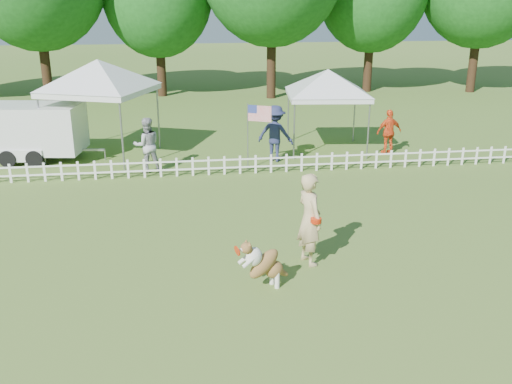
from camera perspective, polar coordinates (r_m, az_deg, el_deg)
The scene contains 13 objects.
ground at distance 11.83m, azimuth 3.31°, elevation -8.11°, with size 120.00×120.00×0.00m, color #3D631F.
picket_fence at distance 18.17m, azimuth -0.82°, elevation 2.77°, with size 22.00×0.08×0.60m, color white, non-canonical shape.
handler at distance 11.91m, azimuth 5.37°, elevation -2.72°, with size 0.73×0.48×1.99m, color tan.
dog at distance 10.99m, azimuth 0.88°, elevation -7.16°, with size 1.04×0.35×1.08m, color brown, non-canonical shape.
frisbee_on_turf at distance 11.80m, azimuth 1.88°, elevation -8.09°, with size 0.24×0.24×0.02m, color red.
canopy_tent_left at distance 20.69m, azimuth -15.19°, elevation 7.95°, with size 3.18×3.18×3.29m, color silver, non-canonical shape.
canopy_tent_right at distance 20.97m, azimuth 7.06°, elevation 8.03°, with size 2.78×2.78×2.87m, color silver, non-canonical shape.
cargo_trailer at distance 21.06m, azimuth -21.75°, elevation 5.59°, with size 4.45×1.96×1.96m, color silver, non-canonical shape.
flag_pole at distance 18.43m, azimuth -0.83°, elevation 5.54°, with size 0.83×0.09×2.17m, color gray, non-canonical shape.
spectator_a at distance 18.55m, azimuth -10.85°, elevation 4.64°, with size 0.86×0.67×1.76m, color #A0A0A5.
spectator_b at distance 19.45m, azimuth 1.94°, elevation 5.86°, with size 1.24×0.71×1.92m, color #23294C.
spectator_c at distance 20.93m, azimuth 13.16°, elevation 5.87°, with size 0.94×0.39×1.60m, color #E5491A.
tree_center_left at distance 32.84m, azimuth -9.79°, elevation 17.93°, with size 6.00×6.00×9.80m, color #164D16, non-canonical shape.
Camera 1 is at (-2.08, -10.32, 5.39)m, focal length 40.00 mm.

